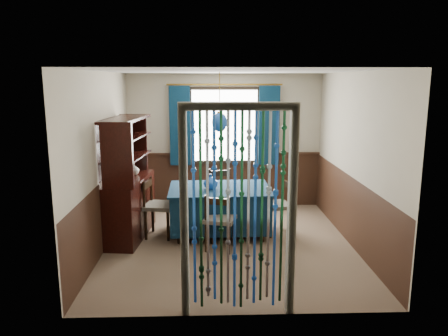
{
  "coord_description": "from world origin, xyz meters",
  "views": [
    {
      "loc": [
        -0.28,
        -6.11,
        2.39
      ],
      "look_at": [
        -0.06,
        0.37,
        1.07
      ],
      "focal_mm": 35.0,
      "sensor_mm": 36.0,
      "label": 1
    }
  ],
  "objects_px": {
    "chair_left": "(158,206)",
    "pendant_lamp": "(220,122)",
    "dining_table": "(220,207)",
    "sideboard": "(128,197)",
    "chair_near": "(220,220)",
    "chair_right": "(278,205)",
    "vase_sideboard": "(134,168)",
    "bowl_shelf": "(127,158)",
    "vase_table": "(211,182)",
    "chair_far": "(221,193)"
  },
  "relations": [
    {
      "from": "pendant_lamp",
      "to": "vase_sideboard",
      "type": "height_order",
      "value": "pendant_lamp"
    },
    {
      "from": "pendant_lamp",
      "to": "bowl_shelf",
      "type": "xyz_separation_m",
      "value": [
        -1.35,
        -0.31,
        -0.49
      ]
    },
    {
      "from": "sideboard",
      "to": "chair_near",
      "type": "bearing_deg",
      "value": -17.66
    },
    {
      "from": "dining_table",
      "to": "sideboard",
      "type": "xyz_separation_m",
      "value": [
        -1.41,
        -0.06,
        0.2
      ]
    },
    {
      "from": "chair_left",
      "to": "chair_near",
      "type": "bearing_deg",
      "value": 67.13
    },
    {
      "from": "chair_near",
      "to": "chair_far",
      "type": "height_order",
      "value": "chair_far"
    },
    {
      "from": "vase_sideboard",
      "to": "chair_far",
      "type": "bearing_deg",
      "value": 20.51
    },
    {
      "from": "chair_left",
      "to": "vase_sideboard",
      "type": "relative_size",
      "value": 4.56
    },
    {
      "from": "chair_far",
      "to": "vase_sideboard",
      "type": "bearing_deg",
      "value": 13.99
    },
    {
      "from": "chair_right",
      "to": "dining_table",
      "type": "bearing_deg",
      "value": 75.83
    },
    {
      "from": "chair_far",
      "to": "chair_right",
      "type": "xyz_separation_m",
      "value": [
        0.88,
        -0.73,
        -0.01
      ]
    },
    {
      "from": "chair_near",
      "to": "chair_left",
      "type": "bearing_deg",
      "value": 163.55
    },
    {
      "from": "chair_near",
      "to": "chair_right",
      "type": "bearing_deg",
      "value": 51.29
    },
    {
      "from": "chair_far",
      "to": "pendant_lamp",
      "type": "bearing_deg",
      "value": 80.72
    },
    {
      "from": "chair_right",
      "to": "pendant_lamp",
      "type": "xyz_separation_m",
      "value": [
        -0.92,
        -0.0,
        1.31
      ]
    },
    {
      "from": "pendant_lamp",
      "to": "bowl_shelf",
      "type": "relative_size",
      "value": 4.81
    },
    {
      "from": "sideboard",
      "to": "dining_table",
      "type": "bearing_deg",
      "value": 8.11
    },
    {
      "from": "sideboard",
      "to": "pendant_lamp",
      "type": "relative_size",
      "value": 2.08
    },
    {
      "from": "sideboard",
      "to": "vase_table",
      "type": "relative_size",
      "value": 8.77
    },
    {
      "from": "pendant_lamp",
      "to": "vase_table",
      "type": "distance_m",
      "value": 0.92
    },
    {
      "from": "vase_table",
      "to": "chair_near",
      "type": "bearing_deg",
      "value": -78.59
    },
    {
      "from": "chair_far",
      "to": "sideboard",
      "type": "bearing_deg",
      "value": 22.25
    },
    {
      "from": "chair_near",
      "to": "chair_left",
      "type": "distance_m",
      "value": 1.11
    },
    {
      "from": "chair_left",
      "to": "pendant_lamp",
      "type": "bearing_deg",
      "value": 103.44
    },
    {
      "from": "dining_table",
      "to": "chair_right",
      "type": "distance_m",
      "value": 0.92
    },
    {
      "from": "chair_near",
      "to": "chair_far",
      "type": "distance_m",
      "value": 1.4
    },
    {
      "from": "chair_left",
      "to": "chair_right",
      "type": "distance_m",
      "value": 1.88
    },
    {
      "from": "dining_table",
      "to": "bowl_shelf",
      "type": "bearing_deg",
      "value": -168.55
    },
    {
      "from": "chair_near",
      "to": "chair_left",
      "type": "relative_size",
      "value": 0.92
    },
    {
      "from": "chair_far",
      "to": "vase_table",
      "type": "bearing_deg",
      "value": 71.06
    },
    {
      "from": "chair_near",
      "to": "vase_table",
      "type": "distance_m",
      "value": 0.74
    },
    {
      "from": "chair_right",
      "to": "bowl_shelf",
      "type": "height_order",
      "value": "bowl_shelf"
    },
    {
      "from": "bowl_shelf",
      "to": "vase_sideboard",
      "type": "distance_m",
      "value": 0.59
    },
    {
      "from": "chair_right",
      "to": "bowl_shelf",
      "type": "xyz_separation_m",
      "value": [
        -2.27,
        -0.31,
        0.82
      ]
    },
    {
      "from": "dining_table",
      "to": "chair_left",
      "type": "bearing_deg",
      "value": -177.59
    },
    {
      "from": "dining_table",
      "to": "chair_far",
      "type": "relative_size",
      "value": 1.83
    },
    {
      "from": "dining_table",
      "to": "chair_right",
      "type": "height_order",
      "value": "chair_right"
    },
    {
      "from": "vase_table",
      "to": "vase_sideboard",
      "type": "height_order",
      "value": "vase_sideboard"
    },
    {
      "from": "chair_left",
      "to": "vase_table",
      "type": "relative_size",
      "value": 4.32
    },
    {
      "from": "dining_table",
      "to": "chair_left",
      "type": "height_order",
      "value": "chair_left"
    },
    {
      "from": "chair_near",
      "to": "pendant_lamp",
      "type": "height_order",
      "value": "pendant_lamp"
    },
    {
      "from": "chair_left",
      "to": "vase_table",
      "type": "xyz_separation_m",
      "value": [
        0.82,
        0.01,
        0.37
      ]
    },
    {
      "from": "chair_right",
      "to": "vase_table",
      "type": "relative_size",
      "value": 4.09
    },
    {
      "from": "dining_table",
      "to": "bowl_shelf",
      "type": "distance_m",
      "value": 1.62
    },
    {
      "from": "chair_near",
      "to": "sideboard",
      "type": "relative_size",
      "value": 0.45
    },
    {
      "from": "chair_left",
      "to": "bowl_shelf",
      "type": "height_order",
      "value": "bowl_shelf"
    },
    {
      "from": "chair_right",
      "to": "vase_sideboard",
      "type": "xyz_separation_m",
      "value": [
        -2.27,
        0.22,
        0.56
      ]
    },
    {
      "from": "chair_near",
      "to": "chair_left",
      "type": "xyz_separation_m",
      "value": [
        -0.94,
        0.6,
        0.04
      ]
    },
    {
      "from": "chair_near",
      "to": "bowl_shelf",
      "type": "height_order",
      "value": "bowl_shelf"
    },
    {
      "from": "chair_left",
      "to": "bowl_shelf",
      "type": "bearing_deg",
      "value": -48.58
    }
  ]
}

